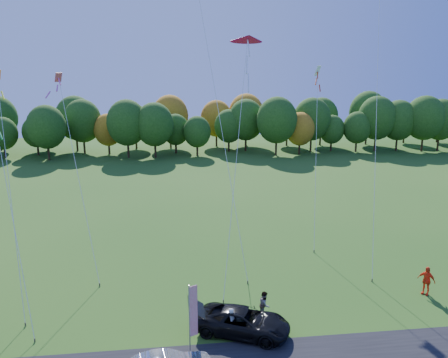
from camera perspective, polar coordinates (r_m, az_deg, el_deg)
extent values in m
plane|color=#204D14|center=(24.91, 1.75, -19.18)|extent=(160.00, 160.00, 0.00)
imported|color=black|center=(24.34, 2.54, -18.12)|extent=(5.45, 4.04, 1.38)
imported|color=silver|center=(24.09, 1.04, -18.19)|extent=(0.54, 0.67, 1.58)
imported|color=gray|center=(25.77, 5.32, -16.01)|extent=(0.82, 0.92, 1.57)
imported|color=red|center=(30.73, 24.91, -11.92)|extent=(1.03, 1.12, 1.84)
cylinder|color=#999999|center=(22.49, -4.54, -17.75)|extent=(0.06, 0.06, 3.58)
cube|color=red|center=(22.39, -4.02, -16.83)|extent=(0.42, 0.21, 2.68)
cube|color=navy|center=(21.93, -4.06, -14.54)|extent=(0.42, 0.20, 0.70)
cylinder|color=#4C3F33|center=(29.68, 3.11, -13.29)|extent=(0.08, 0.08, 0.20)
cylinder|color=#4C3F33|center=(31.48, 18.78, -12.40)|extent=(0.08, 0.08, 0.20)
cylinder|color=#4C3F33|center=(27.41, -0.08, -15.66)|extent=(0.08, 0.08, 0.20)
cone|color=#C10C42|center=(33.23, 3.10, 17.88)|extent=(2.46, 1.88, 2.69)
cylinder|color=#4C3F33|center=(27.47, -24.52, -16.90)|extent=(0.08, 0.08, 0.20)
cylinder|color=#4C3F33|center=(25.90, -23.49, -18.74)|extent=(0.08, 0.08, 0.20)
cylinder|color=#4C3F33|center=(35.10, 11.68, -9.21)|extent=(0.08, 0.08, 0.20)
cube|color=white|center=(38.75, 12.14, 13.67)|extent=(1.41, 1.41, 1.68)
cylinder|color=#4C3F33|center=(30.44, -15.94, -13.10)|extent=(0.08, 0.08, 0.20)
cube|color=#E94D50|center=(35.58, -20.82, 12.31)|extent=(1.15, 1.15, 1.36)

